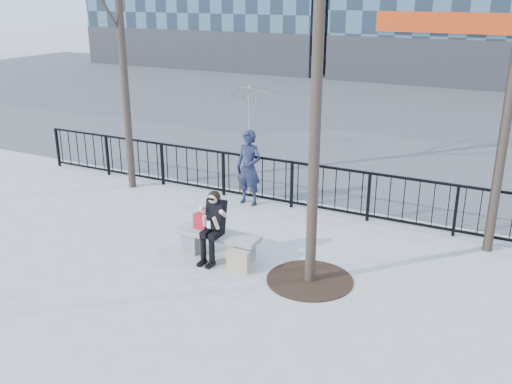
% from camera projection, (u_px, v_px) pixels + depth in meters
% --- Properties ---
extents(ground, '(120.00, 120.00, 0.00)m').
position_uv_depth(ground, '(218.00, 256.00, 10.75)').
color(ground, '#9C9B96').
rests_on(ground, ground).
extents(street_surface, '(60.00, 23.00, 0.01)m').
position_uv_depth(street_surface, '(404.00, 112.00, 23.35)').
color(street_surface, '#474747').
rests_on(street_surface, ground).
extents(railing, '(14.00, 0.06, 1.10)m').
position_uv_depth(railing, '(284.00, 183.00, 13.09)').
color(railing, black).
rests_on(railing, ground).
extents(tree_grate, '(1.50, 1.50, 0.02)m').
position_uv_depth(tree_grate, '(310.00, 280.00, 9.85)').
color(tree_grate, black).
rests_on(tree_grate, ground).
extents(bench_main, '(1.65, 0.46, 0.49)m').
position_uv_depth(bench_main, '(218.00, 242.00, 10.65)').
color(bench_main, slate).
rests_on(bench_main, ground).
extents(seated_woman, '(0.50, 0.64, 1.34)m').
position_uv_depth(seated_woman, '(213.00, 227.00, 10.39)').
color(seated_woman, black).
rests_on(seated_woman, ground).
extents(handbag, '(0.38, 0.23, 0.29)m').
position_uv_depth(handbag, '(203.00, 222.00, 10.70)').
color(handbag, '#A91422').
rests_on(handbag, bench_main).
extents(shopping_bag, '(0.42, 0.17, 0.39)m').
position_uv_depth(shopping_bag, '(238.00, 261.00, 10.13)').
color(shopping_bag, '#C4B78B').
rests_on(shopping_bag, ground).
extents(standing_man, '(0.67, 0.47, 1.76)m').
position_uv_depth(standing_man, '(249.00, 168.00, 13.10)').
color(standing_man, black).
rests_on(standing_man, ground).
extents(vendor_umbrella, '(3.00, 3.03, 2.07)m').
position_uv_depth(vendor_umbrella, '(248.00, 117.00, 17.53)').
color(vendor_umbrella, yellow).
rests_on(vendor_umbrella, ground).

